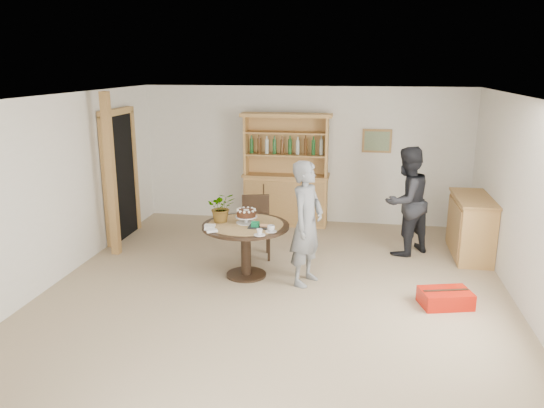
{
  "coord_description": "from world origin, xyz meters",
  "views": [
    {
      "loc": [
        1.0,
        -6.15,
        2.89
      ],
      "look_at": [
        -0.14,
        0.68,
        1.05
      ],
      "focal_mm": 35.0,
      "sensor_mm": 36.0,
      "label": 1
    }
  ],
  "objects_px": {
    "sideboard": "(471,227)",
    "adult_person": "(406,201)",
    "dining_chair": "(256,222)",
    "red_suitcase": "(445,298)",
    "dining_table": "(246,235)",
    "teen_boy": "(307,223)",
    "hutch": "(286,187)"
  },
  "relations": [
    {
      "from": "hutch",
      "to": "teen_boy",
      "type": "xyz_separation_m",
      "value": [
        0.65,
        -2.69,
        0.15
      ]
    },
    {
      "from": "sideboard",
      "to": "teen_boy",
      "type": "bearing_deg",
      "value": -148.72
    },
    {
      "from": "hutch",
      "to": "dining_table",
      "type": "relative_size",
      "value": 1.7
    },
    {
      "from": "teen_boy",
      "to": "red_suitcase",
      "type": "bearing_deg",
      "value": -83.26
    },
    {
      "from": "dining_table",
      "to": "teen_boy",
      "type": "relative_size",
      "value": 0.71
    },
    {
      "from": "dining_chair",
      "to": "teen_boy",
      "type": "relative_size",
      "value": 0.56
    },
    {
      "from": "sideboard",
      "to": "adult_person",
      "type": "xyz_separation_m",
      "value": [
        -1.0,
        -0.05,
        0.37
      ]
    },
    {
      "from": "dining_chair",
      "to": "red_suitcase",
      "type": "bearing_deg",
      "value": -40.8
    },
    {
      "from": "dining_table",
      "to": "dining_chair",
      "type": "xyz_separation_m",
      "value": [
        -0.02,
        0.83,
        -0.07
      ]
    },
    {
      "from": "hutch",
      "to": "sideboard",
      "type": "distance_m",
      "value": 3.29
    },
    {
      "from": "dining_table",
      "to": "red_suitcase",
      "type": "height_order",
      "value": "dining_table"
    },
    {
      "from": "adult_person",
      "to": "red_suitcase",
      "type": "relative_size",
      "value": 2.47
    },
    {
      "from": "sideboard",
      "to": "adult_person",
      "type": "relative_size",
      "value": 0.75
    },
    {
      "from": "adult_person",
      "to": "red_suitcase",
      "type": "xyz_separation_m",
      "value": [
        0.38,
        -1.83,
        -0.74
      ]
    },
    {
      "from": "dining_chair",
      "to": "red_suitcase",
      "type": "height_order",
      "value": "dining_chair"
    },
    {
      "from": "teen_boy",
      "to": "red_suitcase",
      "type": "relative_size",
      "value": 2.46
    },
    {
      "from": "teen_boy",
      "to": "red_suitcase",
      "type": "distance_m",
      "value": 1.97
    },
    {
      "from": "dining_table",
      "to": "teen_boy",
      "type": "distance_m",
      "value": 0.89
    },
    {
      "from": "teen_boy",
      "to": "adult_person",
      "type": "bearing_deg",
      "value": -24.27
    },
    {
      "from": "hutch",
      "to": "red_suitcase",
      "type": "distance_m",
      "value": 4.0
    },
    {
      "from": "adult_person",
      "to": "red_suitcase",
      "type": "distance_m",
      "value": 2.01
    },
    {
      "from": "red_suitcase",
      "to": "hutch",
      "type": "bearing_deg",
      "value": 112.94
    },
    {
      "from": "sideboard",
      "to": "hutch",
      "type": "bearing_deg",
      "value": 157.79
    },
    {
      "from": "sideboard",
      "to": "dining_chair",
      "type": "bearing_deg",
      "value": -170.86
    },
    {
      "from": "hutch",
      "to": "sideboard",
      "type": "bearing_deg",
      "value": -22.21
    },
    {
      "from": "red_suitcase",
      "to": "teen_boy",
      "type": "bearing_deg",
      "value": 151.4
    },
    {
      "from": "sideboard",
      "to": "red_suitcase",
      "type": "height_order",
      "value": "sideboard"
    },
    {
      "from": "dining_chair",
      "to": "hutch",
      "type": "bearing_deg",
      "value": 69.51
    },
    {
      "from": "sideboard",
      "to": "dining_table",
      "type": "relative_size",
      "value": 1.05
    },
    {
      "from": "hutch",
      "to": "red_suitcase",
      "type": "xyz_separation_m",
      "value": [
        2.42,
        -3.13,
        -0.59
      ]
    },
    {
      "from": "dining_table",
      "to": "dining_chair",
      "type": "height_order",
      "value": "dining_chair"
    },
    {
      "from": "sideboard",
      "to": "red_suitcase",
      "type": "bearing_deg",
      "value": -108.2
    }
  ]
}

